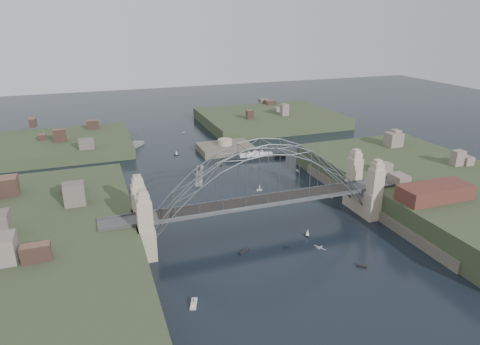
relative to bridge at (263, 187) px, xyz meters
name	(u,v)px	position (x,y,z in m)	size (l,w,h in m)	color
ground	(262,229)	(0.00, 0.00, -12.32)	(500.00, 500.00, 0.00)	black
bridge	(263,187)	(0.00, 0.00, 0.00)	(84.00, 13.80, 24.60)	#454648
shore_west	(30,261)	(-57.32, 0.00, -10.35)	(50.50, 90.00, 12.00)	#313E25
shore_east	(431,194)	(57.32, 0.00, -10.35)	(50.50, 90.00, 12.00)	#313E25
headland_nw	(58,150)	(-55.00, 95.00, -11.82)	(60.00, 45.00, 9.00)	#313E25
headland_ne	(269,122)	(50.00, 110.00, -11.57)	(70.00, 55.00, 9.50)	#313E25
fort_island	(225,152)	(12.00, 70.00, -12.66)	(22.00, 16.00, 9.40)	#585045
wharf_shed	(435,192)	(44.00, -14.00, -2.32)	(20.00, 8.00, 4.00)	#592D26
finger_pier	(456,251)	(39.00, -28.00, -11.62)	(4.00, 22.00, 1.40)	#454648
naval_cruiser_near	(200,175)	(-6.04, 44.03, -11.47)	(7.51, 18.31, 5.51)	gray
naval_cruiser_far	(130,147)	(-25.59, 86.98, -11.37)	(13.62, 15.58, 6.15)	gray
ocean_liner	(256,157)	(20.49, 56.02, -11.40)	(24.41, 6.42, 5.94)	black
aeroplane	(319,248)	(5.03, -21.35, -7.55)	(1.71, 2.90, 0.44)	silver
small_boat_a	(192,211)	(-15.43, 16.49, -12.04)	(2.07, 1.98, 1.43)	silver
small_boat_b	(260,188)	(9.44, 25.10, -11.36)	(1.94, 1.19, 2.38)	silver
small_boat_c	(243,252)	(-9.14, -9.86, -12.17)	(3.11, 2.49, 0.45)	silver
small_boat_d	(297,171)	(29.71, 37.47, -12.17)	(1.24, 2.52, 0.45)	silver
small_boat_e	(118,171)	(-33.11, 60.47, -12.17)	(2.62, 3.98, 0.45)	silver
small_boat_f	(221,165)	(4.76, 53.02, -12.17)	(1.50, 0.90, 0.45)	silver
small_boat_g	(361,266)	(14.28, -24.95, -12.17)	(2.21, 2.30, 0.45)	silver
small_boat_h	(176,153)	(-8.60, 71.83, -11.38)	(2.08, 1.39, 2.38)	silver
small_boat_i	(332,197)	(29.02, 11.77, -12.04)	(2.00, 1.99, 1.43)	silver
small_boat_j	(194,303)	(-25.46, -25.23, -12.04)	(2.31, 3.75, 1.43)	silver
small_boat_k	(184,132)	(2.27, 106.31, -12.17)	(1.70, 0.92, 0.45)	silver
small_boat_l	(107,200)	(-38.46, 33.70, -12.17)	(1.75, 3.09, 0.45)	silver
small_boat_m	(307,233)	(9.39, -8.00, -11.37)	(1.04, 1.94, 2.38)	silver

